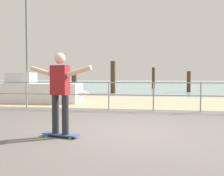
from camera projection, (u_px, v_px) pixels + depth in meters
name	position (u px, v px, depth m)	size (l,w,h in m)	color
ground_plane	(117.00, 144.00, 5.02)	(24.00, 10.00, 0.04)	#605B56
beach_strip	(142.00, 102.00, 12.90)	(24.00, 6.00, 0.04)	tan
sea_surface	(152.00, 84.00, 40.48)	(72.00, 50.00, 0.04)	#849EA3
railing_fence	(67.00, 91.00, 9.95)	(12.83, 0.05, 1.05)	gray
sailboat	(37.00, 91.00, 12.56)	(5.00, 1.60, 5.81)	silver
skateboard	(61.00, 135.00, 5.49)	(0.82, 0.39, 0.08)	#334C8C
skateboarder	(60.00, 88.00, 5.44)	(1.42, 0.44, 1.65)	#26262B
groyne_post_0	(74.00, 83.00, 18.78)	(0.35, 0.35, 1.43)	#422D1E
groyne_post_1	(113.00, 77.00, 18.72)	(0.34, 0.34, 2.27)	#422D1E
groyne_post_2	(153.00, 78.00, 25.41)	(0.29, 0.29, 2.02)	#422D1E
groyne_post_3	(189.00, 82.00, 20.03)	(0.29, 0.29, 1.58)	#422D1E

